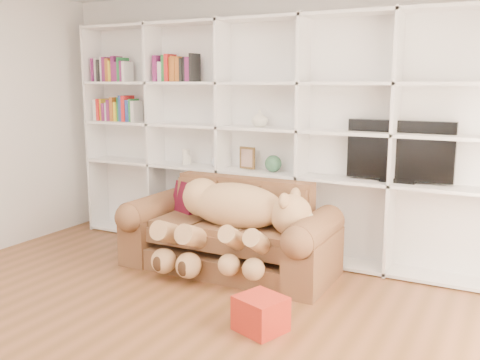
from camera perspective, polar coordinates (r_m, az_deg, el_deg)
The scene contains 14 objects.
floor at distance 3.88m, azimuth -13.29°, elevation -16.92°, with size 5.00×5.00×0.00m, color brown.
wall_back at distance 5.59m, azimuth 3.20°, elevation 6.17°, with size 5.00×0.02×2.70m, color white.
bookshelf at distance 5.57m, azimuth 0.34°, elevation 5.72°, with size 4.43×0.35×2.40m.
sofa at distance 5.10m, azimuth -1.06°, elevation -6.06°, with size 2.00×0.86×0.84m.
teddy_bear at distance 4.84m, azimuth -0.84°, elevation -3.83°, with size 1.40×0.79×0.81m.
throw_pillow at distance 5.44m, azimuth -5.73°, elevation -2.05°, with size 0.34×0.11×0.34m, color #5D0F1F.
gift_box at distance 3.95m, azimuth 2.22°, elevation -14.05°, with size 0.32×0.30×0.26m, color #B62818.
tv at distance 5.05m, azimuth 16.69°, elevation 2.90°, with size 0.95×0.18×0.56m.
picture_frame at distance 5.52m, azimuth 0.79°, elevation 2.37°, with size 0.18×0.03×0.23m, color brown.
green_vase at distance 5.40m, azimuth 3.56°, elevation 1.76°, with size 0.17×0.17×0.17m, color #2E5A3E.
figurine_tall at distance 5.90m, azimuth -5.76°, elevation 2.48°, with size 0.09×0.09×0.17m, color beige.
figurine_short at distance 5.89m, azimuth -5.53°, elevation 2.16°, with size 0.06×0.06×0.11m, color beige.
snow_globe at distance 5.71m, azimuth -2.57°, elevation 1.99°, with size 0.11×0.11×0.11m, color silver.
shelf_vase at distance 5.42m, azimuth 2.11°, elevation 6.60°, with size 0.17×0.17×0.17m, color silver.
Camera 1 is at (2.31, -2.57, 1.77)m, focal length 40.00 mm.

